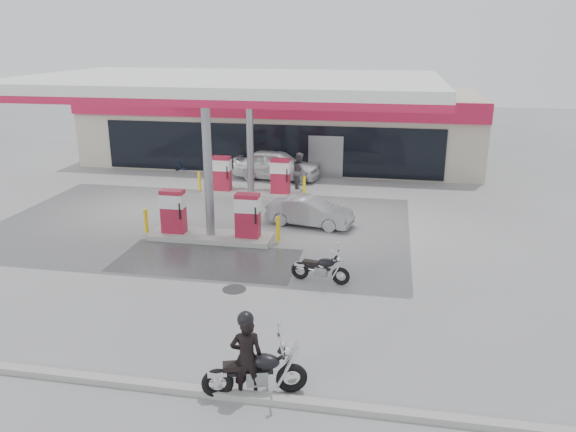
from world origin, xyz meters
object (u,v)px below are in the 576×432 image
main_motorcycle (257,373)px  parked_motorcycle (321,269)px  pump_island_near (210,220)px  attendant (300,171)px  parked_car_left (165,154)px  pump_island_far (251,180)px  hatchback_silver (310,212)px  biker_main (246,357)px  sedan_white (277,165)px

main_motorcycle → parked_motorcycle: bearing=66.5°
pump_island_near → attendant: 7.69m
parked_car_left → pump_island_far: bearing=-113.0°
hatchback_silver → parked_car_left: bearing=58.1°
parked_motorcycle → attendant: size_ratio=1.02×
pump_island_far → parked_car_left: pump_island_far is taller
parked_car_left → biker_main: bearing=-137.1°
biker_main → attendant: (-1.59, 16.25, -0.00)m
main_motorcycle → biker_main: biker_main is taller
attendant → hatchback_silver: (1.26, -5.20, -0.35)m
biker_main → sedan_white: (-3.09, 18.05, -0.14)m
parked_motorcycle → sedan_white: (-3.88, 12.20, 0.34)m
biker_main → parked_car_left: 22.44m
parked_car_left → main_motorcycle: bearing=-136.6°
main_motorcycle → attendant: 16.28m
parked_motorcycle → hatchback_silver: (-1.12, 5.20, 0.14)m
hatchback_silver → pump_island_near: bearing=134.6°
hatchback_silver → pump_island_far: bearing=52.2°
biker_main → parked_car_left: biker_main is taller
biker_main → parked_car_left: bearing=-81.0°
parked_car_left → attendant: bearing=-98.0°
main_motorcycle → biker_main: size_ratio=1.19×
biker_main → parked_motorcycle: biker_main is taller
sedan_white → hatchback_silver: 7.53m
sedan_white → parked_car_left: 7.23m
pump_island_near → hatchback_silver: bearing=33.5°
biker_main → pump_island_far: bearing=-93.7°
pump_island_far → sedan_white: size_ratio=1.15×
attendant → parked_car_left: size_ratio=0.40×
sedan_white → biker_main: bearing=-165.5°
pump_island_near → attendant: attendant is taller
attendant → hatchback_silver: size_ratio=0.54×
pump_island_near → parked_car_left: (-6.38, 11.23, -0.05)m
sedan_white → hatchback_silver: bearing=-153.7°
biker_main → parked_car_left: size_ratio=0.40×
pump_island_far → biker_main: biker_main is taller
hatchback_silver → biker_main: bearing=-167.2°
main_motorcycle → biker_main: bearing=-178.8°
hatchback_silver → parked_car_left: parked_car_left is taller
pump_island_near → main_motorcycle: pump_island_near is taller
hatchback_silver → parked_car_left: size_ratio=0.74×
parked_car_left → parked_motorcycle: bearing=-126.4°
pump_island_near → parked_motorcycle: bearing=-34.1°
parked_motorcycle → sedan_white: 12.81m
main_motorcycle → parked_car_left: 22.47m
pump_island_far → hatchback_silver: bearing=-48.9°
pump_island_near → parked_car_left: bearing=119.6°
main_motorcycle → hatchback_silver: bearing=75.2°
pump_island_near → hatchback_silver: size_ratio=1.53×
pump_island_near → biker_main: biker_main is taller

